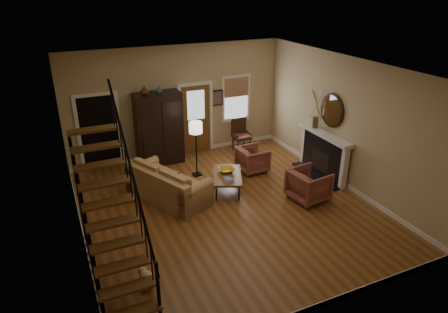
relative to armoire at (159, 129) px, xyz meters
name	(u,v)px	position (x,y,z in m)	size (l,w,h in m)	color
room	(184,127)	(0.29, -1.39, 0.46)	(7.00, 7.33, 3.30)	brown
staircase	(109,198)	(-2.08, -4.45, 0.55)	(0.94, 2.80, 3.20)	brown
fireplace	(325,150)	(3.83, -2.65, -0.31)	(0.33, 1.95, 2.30)	black
armoire	(159,129)	(0.00, 0.00, 0.00)	(1.30, 0.60, 2.10)	black
vase_a	(144,90)	(-0.35, -0.10, 1.17)	(0.24, 0.24, 0.25)	#4C2619
vase_b	(159,90)	(0.05, -0.10, 1.16)	(0.20, 0.20, 0.21)	#334C60
sofa	(168,183)	(-0.43, -2.14, -0.64)	(0.94, 2.18, 0.81)	tan
coffee_table	(227,182)	(1.06, -2.38, -0.82)	(0.69, 1.19, 0.45)	brown
bowl	(227,170)	(1.11, -2.23, -0.55)	(0.41, 0.41, 0.10)	gold
books	(228,179)	(0.94, -2.68, -0.57)	(0.22, 0.30, 0.06)	beige
armchair_left	(309,185)	(2.67, -3.60, -0.66)	(0.84, 0.86, 0.78)	maroon
armchair_right	(253,159)	(2.18, -1.63, -0.70)	(0.75, 0.77, 0.70)	maroon
floor_lamp	(196,149)	(0.67, -1.23, -0.28)	(0.35, 0.35, 1.54)	black
side_chair	(242,135)	(2.55, -0.20, -0.54)	(0.54, 0.54, 1.02)	#362011
dog	(147,279)	(-1.68, -4.96, -0.90)	(0.24, 0.41, 0.30)	beige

